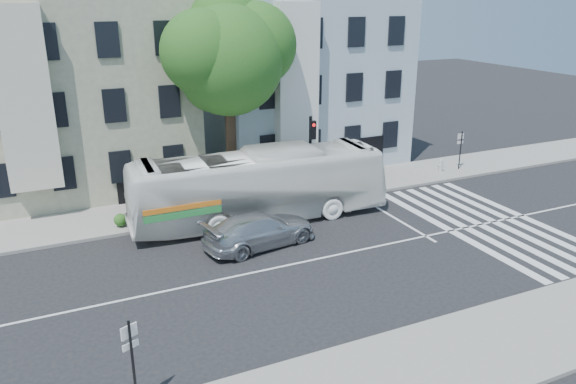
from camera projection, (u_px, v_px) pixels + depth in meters
ground at (301, 263)px, 23.62m from camera, size 120.00×120.00×0.00m
sidewalk_far at (236, 201)px, 30.44m from camera, size 80.00×4.00×0.15m
sidewalk_near at (419, 370)px, 16.75m from camera, size 80.00×4.00×0.15m
building_left at (75, 91)px, 31.85m from camera, size 12.00×10.00×11.00m
building_right at (297, 76)px, 37.40m from camera, size 12.00×10.00×11.00m
street_tree at (228, 53)px, 28.51m from camera, size 7.30×5.90×11.10m
bus at (259, 186)px, 27.57m from camera, size 3.64×12.93×3.56m
sedan at (260, 230)px, 25.00m from camera, size 2.98×5.53×1.52m
hedge at (206, 206)px, 28.47m from camera, size 8.34×3.45×0.70m
traffic_signal at (311, 148)px, 29.42m from camera, size 0.49×0.55×4.73m
fire_hydrant at (441, 165)px, 35.13m from camera, size 0.46×0.27×0.81m
near_sign_pole at (132, 352)px, 14.69m from camera, size 0.45×0.24×2.64m
far_sign_pole at (460, 145)px, 35.32m from camera, size 0.44×0.17×2.45m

